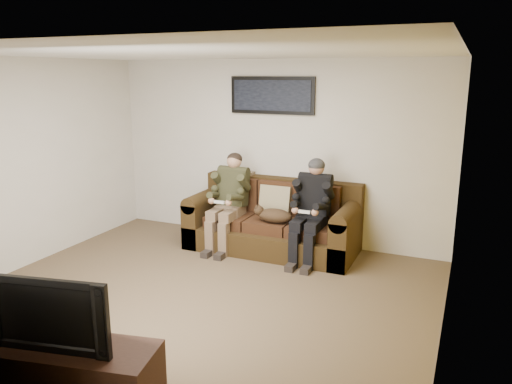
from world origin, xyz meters
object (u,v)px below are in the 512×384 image
at_px(framed_poster, 272,95).
at_px(sofa, 274,223).
at_px(person_right, 312,204).
at_px(television, 53,310).
at_px(tv_stand, 60,373).
at_px(person_left, 229,195).
at_px(cat, 274,215).

bearing_deg(framed_poster, sofa, -62.44).
distance_m(person_right, television, 3.68).
xyz_separation_m(person_right, tv_stand, (-0.82, -3.59, -0.52)).
distance_m(tv_stand, television, 0.52).
bearing_deg(person_left, cat, -6.86).
height_order(sofa, television, television).
bearing_deg(television, sofa, 75.18).
bearing_deg(person_right, sofa, 162.01).
xyz_separation_m(sofa, person_right, (0.60, -0.19, 0.39)).
distance_m(sofa, cat, 0.36).
height_order(person_left, tv_stand, person_left).
distance_m(sofa, framed_poster, 1.79).
height_order(person_left, person_right, person_right).
relative_size(person_left, television, 1.35).
distance_m(sofa, person_left, 0.74).
xyz_separation_m(person_left, person_right, (1.20, 0.00, 0.00)).
height_order(person_right, framed_poster, framed_poster).
relative_size(sofa, tv_stand, 1.55).
bearing_deg(tv_stand, person_right, 65.66).
bearing_deg(sofa, person_left, -161.97).
distance_m(person_right, tv_stand, 3.72).
relative_size(person_left, framed_poster, 1.06).
xyz_separation_m(person_right, framed_poster, (-0.80, 0.58, 1.35)).
bearing_deg(framed_poster, person_left, -124.59).
bearing_deg(framed_poster, television, -90.23).
bearing_deg(cat, person_left, 173.14).
xyz_separation_m(sofa, person_left, (-0.60, -0.19, 0.39)).
xyz_separation_m(cat, television, (-0.32, -3.50, 0.19)).
relative_size(sofa, person_right, 1.75).
relative_size(person_right, tv_stand, 0.89).
bearing_deg(person_right, television, -102.80).
bearing_deg(cat, tv_stand, -95.18).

